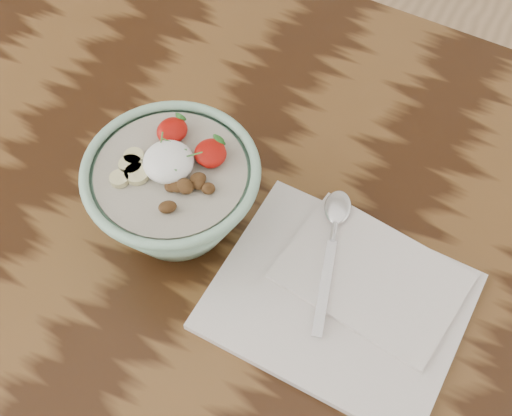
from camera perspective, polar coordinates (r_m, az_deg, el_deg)
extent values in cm
cube|color=black|center=(82.26, 7.46, -7.34)|extent=(160.00, 90.00, 4.00)
cylinder|color=#4C2D19|center=(154.59, -13.50, 9.42)|extent=(7.00, 7.00, 71.00)
cylinder|color=#8ABA9D|center=(84.11, -6.19, -0.97)|extent=(8.49, 8.49, 1.21)
torus|color=#8ABA9D|center=(75.91, -6.87, 2.95)|extent=(19.29, 19.29, 1.11)
cylinder|color=#ADA58F|center=(76.40, -6.82, 2.69)|extent=(16.36, 16.36, 1.01)
ellipsoid|color=white|center=(75.47, -7.03, 3.69)|extent=(5.43, 5.43, 2.98)
ellipsoid|color=#9F0D07|center=(75.83, -3.55, 4.25)|extent=(3.08, 3.39, 1.70)
cone|color=#286623|center=(76.29, -3.04, 5.12)|extent=(1.40, 1.03, 1.52)
ellipsoid|color=#9F0D07|center=(75.96, -3.71, 4.45)|extent=(3.32, 3.65, 1.82)
cone|color=#286623|center=(76.48, -3.16, 5.38)|extent=(1.40, 1.03, 1.52)
ellipsoid|color=#9F0D07|center=(78.17, -6.73, 6.17)|extent=(3.29, 3.62, 1.81)
cone|color=#286623|center=(78.69, -6.18, 7.06)|extent=(1.40, 1.03, 1.52)
cylinder|color=#CDC587|center=(76.60, -10.02, 3.38)|extent=(2.50, 2.50, 0.70)
cylinder|color=#CDC587|center=(77.19, -9.74, 4.04)|extent=(2.18, 2.18, 0.70)
cylinder|color=#CDC587|center=(75.83, -9.51, 2.71)|extent=(2.59, 2.59, 0.70)
cylinder|color=#CDC587|center=(75.79, -10.88, 2.31)|extent=(2.03, 2.03, 0.70)
ellipsoid|color=#4F3117|center=(74.17, -4.62, 1.95)|extent=(1.45, 1.50, 0.97)
ellipsoid|color=#4F3117|center=(74.28, -6.79, 1.75)|extent=(2.07, 2.07, 0.75)
ellipsoid|color=#4F3117|center=(73.90, -5.71, 1.75)|extent=(2.31, 2.08, 1.49)
ellipsoid|color=#4F3117|center=(73.76, -3.84, 1.57)|extent=(1.87, 1.80, 1.07)
ellipsoid|color=#4F3117|center=(74.39, -4.66, 2.34)|extent=(2.33, 2.37, 0.94)
ellipsoid|color=#4F3117|center=(74.08, -6.34, 1.74)|extent=(1.82, 1.49, 0.90)
ellipsoid|color=#4F3117|center=(72.72, -7.09, 0.08)|extent=(2.36, 2.30, 1.17)
cylinder|color=#3E7732|center=(74.54, -7.10, 3.94)|extent=(1.06, 0.31, 0.22)
cylinder|color=#3E7732|center=(76.28, -7.55, 5.58)|extent=(0.85, 1.51, 0.24)
cylinder|color=#3E7732|center=(73.70, -6.70, 3.13)|extent=(1.03, 0.24, 0.22)
cylinder|color=#3E7732|center=(75.30, -7.96, 4.56)|extent=(1.12, 0.63, 0.22)
cylinder|color=#3E7732|center=(74.95, -7.24, 4.34)|extent=(0.27, 1.67, 0.24)
cylinder|color=#3E7732|center=(75.18, -6.91, 4.62)|extent=(1.41, 1.11, 0.24)
cylinder|color=#3E7732|center=(73.79, -6.72, 3.22)|extent=(1.31, 1.39, 0.24)
cylinder|color=#3E7732|center=(73.97, -7.42, 3.29)|extent=(0.95, 0.94, 0.22)
cylinder|color=#3E7732|center=(75.60, -7.25, 4.98)|extent=(1.43, 0.70, 0.23)
cylinder|color=#3E7732|center=(74.50, -6.40, 4.02)|extent=(1.13, 0.48, 0.22)
cylinder|color=#3E7732|center=(74.57, -4.96, 4.29)|extent=(1.38, 1.43, 0.24)
cylinder|color=#3E7732|center=(76.04, -7.21, 5.41)|extent=(1.22, 0.20, 0.22)
cylinder|color=#3E7732|center=(75.08, -5.96, 4.68)|extent=(1.09, 0.63, 0.22)
cylinder|color=#3E7732|center=(74.16, -6.49, 3.66)|extent=(0.88, 1.54, 0.24)
cube|color=silver|center=(79.27, 6.63, -7.44)|extent=(26.90, 21.86, 1.02)
cube|color=silver|center=(80.20, 9.22, -5.42)|extent=(20.88, 15.51, 0.61)
cube|color=silver|center=(78.40, 5.51, -6.33)|extent=(4.47, 11.63, 0.36)
cylinder|color=silver|center=(81.86, 6.28, -1.68)|extent=(1.57, 3.16, 0.72)
ellipsoid|color=silver|center=(83.33, 6.57, 0.07)|extent=(4.36, 5.41, 0.98)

